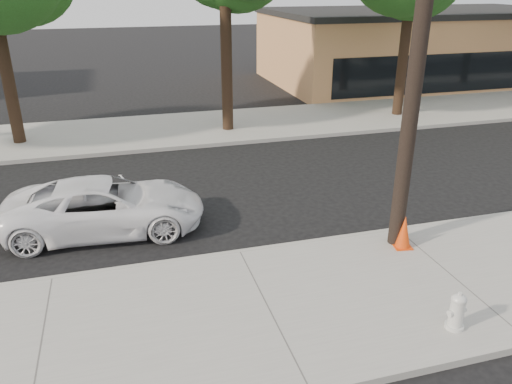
# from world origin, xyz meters

# --- Properties ---
(ground) EXTENTS (120.00, 120.00, 0.00)m
(ground) POSITION_xyz_m (0.00, 0.00, 0.00)
(ground) COLOR black
(ground) RESTS_ON ground
(near_sidewalk) EXTENTS (90.00, 4.40, 0.15)m
(near_sidewalk) POSITION_xyz_m (0.00, -4.30, 0.07)
(near_sidewalk) COLOR gray
(near_sidewalk) RESTS_ON ground
(far_sidewalk) EXTENTS (90.00, 5.00, 0.15)m
(far_sidewalk) POSITION_xyz_m (0.00, 8.50, 0.07)
(far_sidewalk) COLOR gray
(far_sidewalk) RESTS_ON ground
(curb_near) EXTENTS (90.00, 0.12, 0.16)m
(curb_near) POSITION_xyz_m (0.00, -2.10, 0.07)
(curb_near) COLOR #9E9B93
(curb_near) RESTS_ON ground
(building_main) EXTENTS (18.00, 10.00, 4.00)m
(building_main) POSITION_xyz_m (16.00, 16.00, 2.00)
(building_main) COLOR tan
(building_main) RESTS_ON ground
(utility_pole) EXTENTS (1.40, 0.34, 9.00)m
(utility_pole) POSITION_xyz_m (3.60, -2.70, 4.70)
(utility_pole) COLOR black
(utility_pole) RESTS_ON near_sidewalk
(police_cruiser) EXTENTS (4.96, 2.56, 1.34)m
(police_cruiser) POSITION_xyz_m (-2.86, 0.07, 0.67)
(police_cruiser) COLOR white
(police_cruiser) RESTS_ON ground
(fire_hydrant) EXTENTS (0.36, 0.33, 0.69)m
(fire_hydrant) POSITION_xyz_m (2.99, -5.77, 0.48)
(fire_hydrant) COLOR silver
(fire_hydrant) RESTS_ON near_sidewalk
(traffic_cone) EXTENTS (0.46, 0.46, 0.77)m
(traffic_cone) POSITION_xyz_m (3.65, -2.94, 0.52)
(traffic_cone) COLOR #DB3E0B
(traffic_cone) RESTS_ON near_sidewalk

